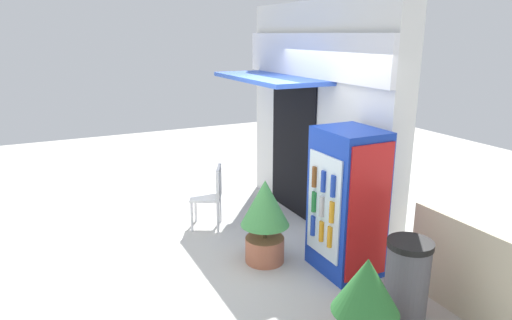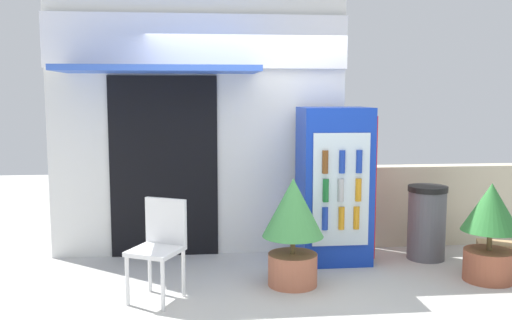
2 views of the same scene
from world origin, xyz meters
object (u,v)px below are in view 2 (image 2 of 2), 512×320
at_px(drink_cooler, 335,185).
at_px(cardboard_box, 495,256).
at_px(potted_plant_curbside, 490,226).
at_px(potted_plant_near_shop, 293,224).
at_px(trash_bin, 427,222).
at_px(plastic_chair, 160,242).

bearing_deg(drink_cooler, cardboard_box, -16.77).
height_order(potted_plant_curbside, cardboard_box, potted_plant_curbside).
distance_m(potted_plant_near_shop, potted_plant_curbside, 1.96).
xyz_separation_m(trash_bin, cardboard_box, (0.58, -0.44, -0.27)).
relative_size(plastic_chair, potted_plant_curbside, 0.92).
bearing_deg(potted_plant_curbside, drink_cooler, 148.65).
bearing_deg(potted_plant_curbside, potted_plant_near_shop, 177.68).
relative_size(drink_cooler, potted_plant_curbside, 1.73).
relative_size(potted_plant_curbside, trash_bin, 1.18).
height_order(potted_plant_curbside, trash_bin, potted_plant_curbside).
xyz_separation_m(potted_plant_near_shop, potted_plant_curbside, (1.96, -0.08, -0.05)).
relative_size(drink_cooler, potted_plant_near_shop, 1.62).
height_order(plastic_chair, cardboard_box, plastic_chair).
xyz_separation_m(potted_plant_near_shop, trash_bin, (1.64, 0.70, -0.19)).
relative_size(plastic_chair, potted_plant_near_shop, 0.86).
xyz_separation_m(drink_cooler, potted_plant_near_shop, (-0.59, -0.75, -0.25)).
height_order(plastic_chair, trash_bin, plastic_chair).
bearing_deg(potted_plant_near_shop, potted_plant_curbside, -2.32).
bearing_deg(potted_plant_curbside, trash_bin, 112.11).
relative_size(potted_plant_near_shop, trash_bin, 1.27).
bearing_deg(trash_bin, cardboard_box, -37.09).
bearing_deg(cardboard_box, plastic_chair, -172.18).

